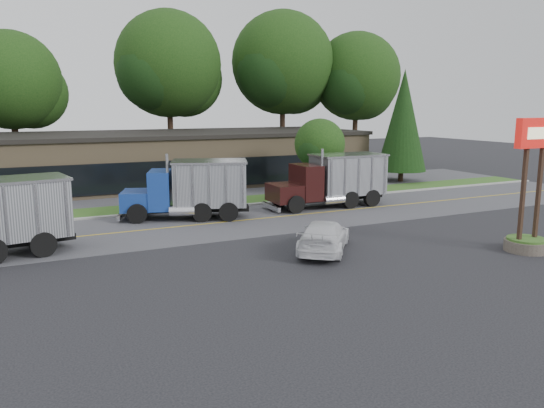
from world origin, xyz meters
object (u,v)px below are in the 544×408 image
Objects in this scene: dump_truck_maroon at (334,179)px; rally_car at (324,236)px; bilo_sign at (530,207)px; dump_truck_blue at (193,188)px.

dump_truck_maroon reaches higher than rally_car.
bilo_sign is 0.79× the size of dump_truck_blue.
rally_car is at bearing 56.91° from dump_truck_maroon.
dump_truck_maroon is at bearing -162.01° from dump_truck_blue.
dump_truck_blue is 9.38m from dump_truck_maroon.
rally_car is at bearing 128.35° from dump_truck_blue.
bilo_sign reaches higher than rally_car.
bilo_sign is at bearing 100.05° from dump_truck_maroon.
dump_truck_maroon is (-2.05, 13.06, -0.22)m from bilo_sign.
dump_truck_maroon is (9.38, -0.30, 0.00)m from dump_truck_blue.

